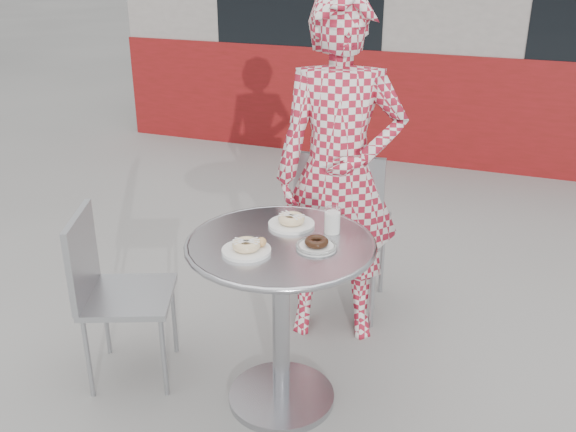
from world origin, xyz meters
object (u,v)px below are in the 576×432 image
(bistro_table, at_px, (281,283))
(milk_cup, at_px, (332,221))
(seated_person, at_px, (339,175))
(chair_left, at_px, (130,327))
(plate_checker, at_px, (316,245))
(chair_far, at_px, (343,259))
(plate_far, at_px, (291,221))
(plate_near, at_px, (247,247))

(bistro_table, height_order, milk_cup, milk_cup)
(seated_person, bearing_deg, chair_left, -153.41)
(plate_checker, distance_m, milk_cup, 0.16)
(chair_far, xyz_separation_m, milk_cup, (0.15, -0.72, 0.54))
(plate_far, height_order, plate_checker, plate_far)
(chair_left, relative_size, plate_far, 4.15)
(plate_near, height_order, milk_cup, milk_cup)
(plate_checker, bearing_deg, chair_far, 98.39)
(plate_far, bearing_deg, plate_checker, -44.91)
(chair_left, xyz_separation_m, seated_person, (0.78, 0.72, 0.60))
(bistro_table, xyz_separation_m, seated_person, (0.05, 0.65, 0.26))
(seated_person, distance_m, plate_near, 0.80)
(chair_far, relative_size, plate_far, 4.82)
(milk_cup, bearing_deg, bistro_table, -137.01)
(chair_left, distance_m, seated_person, 1.22)
(seated_person, bearing_deg, chair_far, 80.66)
(chair_left, relative_size, seated_person, 0.48)
(bistro_table, relative_size, seated_person, 0.46)
(bistro_table, xyz_separation_m, chair_far, (0.02, 0.88, -0.30))
(plate_checker, bearing_deg, plate_far, 135.09)
(seated_person, bearing_deg, plate_checker, -97.38)
(seated_person, distance_m, plate_checker, 0.67)
(plate_checker, bearing_deg, bistro_table, 179.06)
(plate_far, height_order, plate_near, plate_near)
(plate_far, distance_m, milk_cup, 0.18)
(chair_far, relative_size, plate_near, 4.92)
(chair_far, bearing_deg, seated_person, 91.51)
(plate_far, bearing_deg, chair_left, -162.15)
(plate_near, bearing_deg, chair_left, 174.21)
(seated_person, xyz_separation_m, plate_checker, (0.10, -0.66, -0.06))
(chair_far, distance_m, chair_left, 1.21)
(chair_left, bearing_deg, chair_far, -60.77)
(milk_cup, bearing_deg, chair_far, 101.38)
(chair_far, height_order, chair_left, chair_far)
(seated_person, height_order, plate_checker, seated_person)
(bistro_table, distance_m, chair_left, 0.81)
(chair_left, distance_m, plate_checker, 1.04)
(chair_left, relative_size, milk_cup, 7.46)
(plate_far, xyz_separation_m, plate_near, (-0.07, -0.29, 0.00))
(chair_left, height_order, plate_near, plate_near)
(chair_far, distance_m, seated_person, 0.61)
(bistro_table, height_order, chair_left, chair_left)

